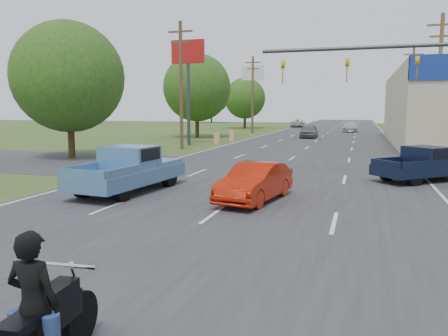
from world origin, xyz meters
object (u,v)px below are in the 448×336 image
(rider, at_px, (34,313))
(distant_car_white, at_px, (298,123))
(distant_car_grey, at_px, (309,131))
(blue_pickup, at_px, (130,168))
(navy_pickup, at_px, (426,164))
(distant_car_silver, at_px, (350,127))
(red_convertible, at_px, (255,183))

(rider, height_order, distant_car_white, rider)
(distant_car_grey, distance_m, distant_car_white, 29.08)
(blue_pickup, bearing_deg, distant_car_grey, 90.37)
(distant_car_white, bearing_deg, distant_car_grey, 94.78)
(navy_pickup, height_order, distant_car_silver, navy_pickup)
(navy_pickup, bearing_deg, rider, -62.06)
(blue_pickup, bearing_deg, red_convertible, 1.05)
(navy_pickup, distance_m, distant_car_white, 58.50)
(navy_pickup, distance_m, distant_car_silver, 43.06)
(distant_car_white, bearing_deg, distant_car_silver, 117.89)
(navy_pickup, height_order, distant_car_grey, navy_pickup)
(rider, bearing_deg, distant_car_white, -89.05)
(red_convertible, height_order, distant_car_grey, distant_car_grey)
(blue_pickup, distance_m, distant_car_grey, 34.57)
(red_convertible, bearing_deg, distant_car_silver, 97.55)
(navy_pickup, bearing_deg, distant_car_silver, 143.91)
(blue_pickup, height_order, distant_car_white, blue_pickup)
(red_convertible, height_order, distant_car_silver, distant_car_silver)
(distant_car_grey, distance_m, distant_car_silver, 15.11)
(blue_pickup, xyz_separation_m, distant_car_grey, (3.06, 34.44, -0.15))
(rider, relative_size, distant_car_grey, 0.40)
(red_convertible, height_order, navy_pickup, navy_pickup)
(navy_pickup, bearing_deg, distant_car_white, 151.59)
(red_convertible, relative_size, blue_pickup, 0.73)
(red_convertible, xyz_separation_m, distant_car_silver, (2.02, 49.38, 0.07))
(red_convertible, xyz_separation_m, distant_car_white, (-7.26, 63.44, 0.05))
(navy_pickup, relative_size, distant_car_white, 0.91)
(distant_car_silver, height_order, distant_car_white, distant_car_silver)
(navy_pickup, relative_size, distant_car_silver, 0.93)
(rider, bearing_deg, distant_car_grey, -92.08)
(red_convertible, distance_m, distant_car_grey, 34.89)
(rider, distance_m, distant_car_white, 74.60)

